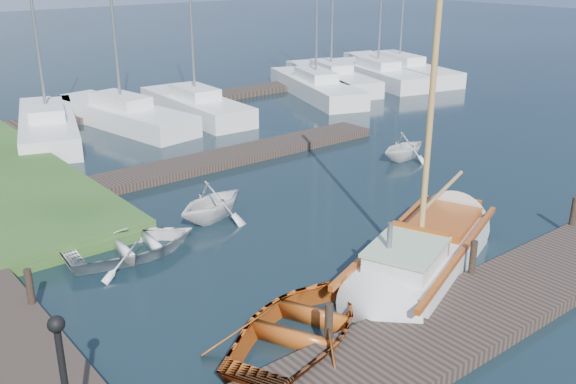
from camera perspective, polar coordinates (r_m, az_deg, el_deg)
ground at (r=17.92m, az=-0.00°, el=-3.60°), size 160.00×160.00×0.00m
near_dock at (r=14.20m, az=15.58°, el=-10.64°), size 18.00×2.20×0.30m
far_dock at (r=23.92m, az=-6.00°, el=2.94°), size 14.00×1.60×0.30m
pontoon at (r=35.89m, az=-3.53°, el=8.93°), size 30.00×1.60×0.30m
mooring_post_1 at (r=12.50m, az=3.65°, el=-11.49°), size 0.16×0.16×0.80m
mooring_post_2 at (r=15.54m, az=16.12°, el=-5.56°), size 0.16×0.16×0.80m
mooring_post_3 at (r=19.16m, az=24.06°, el=-1.57°), size 0.16×0.16×0.80m
mooring_post_4 at (r=14.74m, az=-21.98°, el=-7.78°), size 0.16×0.16×0.80m
lamp_post at (r=9.75m, az=-19.38°, el=-14.76°), size 0.24×0.24×2.44m
sailboat at (r=16.13m, az=11.98°, el=-5.59°), size 7.37×4.44×9.83m
dinghy at (r=12.98m, az=1.19°, el=-11.50°), size 5.08×4.48×0.87m
tender_a at (r=16.95m, az=-13.70°, el=-4.37°), size 3.63×2.74×0.71m
tender_b at (r=18.68m, az=-6.77°, el=-0.55°), size 2.96×2.73×1.31m
tender_d at (r=24.49m, az=10.33°, el=4.19°), size 2.32×2.03×1.17m
marina_boat_0 at (r=28.97m, az=-20.57°, el=5.70°), size 4.66×8.65×10.50m
marina_boat_1 at (r=29.98m, az=-14.58°, el=6.81°), size 3.58×8.68×10.27m
marina_boat_2 at (r=31.10m, az=-8.23°, el=7.76°), size 2.51×7.63×11.39m
marina_boat_4 at (r=35.38m, az=2.48°, el=9.45°), size 4.90×9.05×10.06m
marina_boat_5 at (r=38.11m, az=3.83°, el=10.25°), size 4.60×8.94×11.75m
marina_boat_6 at (r=39.57m, az=7.97°, el=10.45°), size 4.25×8.64×9.27m
marina_boat_7 at (r=41.77m, az=9.86°, el=10.89°), size 4.39×10.33×12.33m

